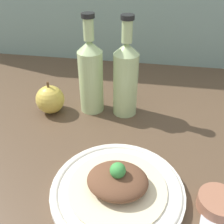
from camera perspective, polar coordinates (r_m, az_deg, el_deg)
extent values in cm
cube|color=brown|center=(71.36, -3.44, -7.23)|extent=(180.00, 110.00, 4.00)
cylinder|color=silver|center=(56.81, 1.19, -16.86)|extent=(27.66, 27.66, 1.93)
torus|color=silver|center=(56.28, 1.20, -16.43)|extent=(26.80, 26.80, 1.35)
cylinder|color=beige|center=(55.91, 1.20, -16.11)|extent=(20.32, 20.32, 0.40)
ellipsoid|color=brown|center=(54.28, 1.23, -14.68)|extent=(12.45, 10.58, 3.86)
sphere|color=green|center=(52.14, 1.27, -12.59)|extent=(3.19, 3.19, 3.19)
cylinder|color=#B7D18E|center=(77.36, -4.56, 6.51)|extent=(7.09, 7.09, 18.65)
cone|color=#B7D18E|center=(72.95, -4.96, 14.12)|extent=(7.09, 7.09, 3.19)
cylinder|color=#B7D18E|center=(71.54, -5.14, 17.51)|extent=(2.84, 2.84, 5.81)
cylinder|color=black|center=(70.62, -5.29, 20.23)|extent=(3.55, 3.55, 1.20)
cylinder|color=#B7D18E|center=(75.71, 2.93, 5.92)|extent=(7.09, 7.09, 18.65)
cone|color=#B7D18E|center=(71.20, 3.19, 13.68)|extent=(7.09, 7.09, 3.19)
cylinder|color=#B7D18E|center=(69.75, 3.32, 17.14)|extent=(2.84, 2.84, 5.81)
cylinder|color=black|center=(68.81, 3.42, 19.94)|extent=(3.55, 3.55, 1.20)
sphere|color=gold|center=(80.54, -13.31, 2.68)|extent=(8.50, 8.50, 8.50)
cylinder|color=brown|center=(78.15, -13.78, 5.75)|extent=(0.68, 0.68, 1.91)
cylinder|color=#996047|center=(58.34, 22.11, -17.87)|extent=(8.10, 8.10, 2.85)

